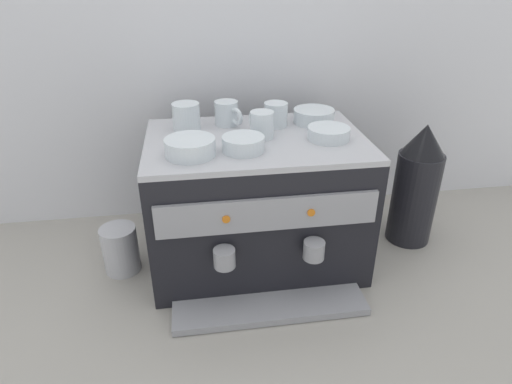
{
  "coord_description": "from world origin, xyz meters",
  "views": [
    {
      "loc": [
        -0.17,
        -1.13,
        0.84
      ],
      "look_at": [
        0.0,
        0.0,
        0.23
      ],
      "focal_mm": 30.69,
      "sensor_mm": 36.0,
      "label": 1
    }
  ],
  "objects_px": {
    "ceramic_bowl_1": "(243,144)",
    "coffee_grinder": "(416,186)",
    "ceramic_cup_1": "(227,113)",
    "ceramic_bowl_2": "(329,133)",
    "ceramic_bowl_3": "(314,116)",
    "milk_pitcher": "(120,249)",
    "ceramic_cup_0": "(261,124)",
    "ceramic_bowl_0": "(190,147)",
    "ceramic_cup_2": "(186,116)",
    "espresso_machine": "(256,202)",
    "ceramic_cup_3": "(275,114)"
  },
  "relations": [
    {
      "from": "espresso_machine",
      "to": "milk_pitcher",
      "type": "height_order",
      "value": "espresso_machine"
    },
    {
      "from": "ceramic_cup_2",
      "to": "milk_pitcher",
      "type": "bearing_deg",
      "value": -153.68
    },
    {
      "from": "ceramic_bowl_3",
      "to": "milk_pitcher",
      "type": "xyz_separation_m",
      "value": [
        -0.6,
        -0.11,
        -0.35
      ]
    },
    {
      "from": "ceramic_cup_3",
      "to": "ceramic_bowl_0",
      "type": "bearing_deg",
      "value": -143.24
    },
    {
      "from": "espresso_machine",
      "to": "ceramic_bowl_1",
      "type": "bearing_deg",
      "value": -119.44
    },
    {
      "from": "ceramic_cup_0",
      "to": "ceramic_cup_3",
      "type": "distance_m",
      "value": 0.11
    },
    {
      "from": "milk_pitcher",
      "to": "ceramic_bowl_2",
      "type": "bearing_deg",
      "value": -2.49
    },
    {
      "from": "ceramic_cup_2",
      "to": "ceramic_bowl_3",
      "type": "bearing_deg",
      "value": 0.62
    },
    {
      "from": "espresso_machine",
      "to": "ceramic_cup_3",
      "type": "xyz_separation_m",
      "value": [
        0.07,
        0.1,
        0.24
      ]
    },
    {
      "from": "ceramic_cup_2",
      "to": "ceramic_bowl_1",
      "type": "relative_size",
      "value": 1.1
    },
    {
      "from": "ceramic_bowl_1",
      "to": "ceramic_bowl_2",
      "type": "bearing_deg",
      "value": 11.59
    },
    {
      "from": "ceramic_cup_0",
      "to": "ceramic_bowl_0",
      "type": "bearing_deg",
      "value": -153.34
    },
    {
      "from": "espresso_machine",
      "to": "ceramic_cup_1",
      "type": "height_order",
      "value": "ceramic_cup_1"
    },
    {
      "from": "ceramic_cup_3",
      "to": "ceramic_bowl_2",
      "type": "xyz_separation_m",
      "value": [
        0.12,
        -0.13,
        -0.02
      ]
    },
    {
      "from": "ceramic_cup_3",
      "to": "ceramic_cup_0",
      "type": "bearing_deg",
      "value": -122.09
    },
    {
      "from": "ceramic_cup_3",
      "to": "ceramic_bowl_0",
      "type": "xyz_separation_m",
      "value": [
        -0.25,
        -0.19,
        -0.01
      ]
    },
    {
      "from": "ceramic_cup_1",
      "to": "espresso_machine",
      "type": "bearing_deg",
      "value": -61.69
    },
    {
      "from": "ceramic_cup_0",
      "to": "coffee_grinder",
      "type": "relative_size",
      "value": 0.26
    },
    {
      "from": "ceramic_bowl_3",
      "to": "milk_pitcher",
      "type": "distance_m",
      "value": 0.71
    },
    {
      "from": "ceramic_bowl_3",
      "to": "milk_pitcher",
      "type": "bearing_deg",
      "value": -169.26
    },
    {
      "from": "ceramic_bowl_3",
      "to": "ceramic_cup_2",
      "type": "bearing_deg",
      "value": -179.38
    },
    {
      "from": "milk_pitcher",
      "to": "ceramic_bowl_0",
      "type": "bearing_deg",
      "value": -20.35
    },
    {
      "from": "ceramic_cup_1",
      "to": "ceramic_cup_3",
      "type": "relative_size",
      "value": 0.93
    },
    {
      "from": "ceramic_bowl_1",
      "to": "ceramic_bowl_2",
      "type": "relative_size",
      "value": 0.94
    },
    {
      "from": "ceramic_cup_2",
      "to": "ceramic_bowl_2",
      "type": "xyz_separation_m",
      "value": [
        0.38,
        -0.14,
        -0.02
      ]
    },
    {
      "from": "ceramic_bowl_2",
      "to": "ceramic_bowl_3",
      "type": "distance_m",
      "value": 0.14
    },
    {
      "from": "ceramic_cup_1",
      "to": "coffee_grinder",
      "type": "relative_size",
      "value": 0.25
    },
    {
      "from": "ceramic_bowl_0",
      "to": "ceramic_bowl_2",
      "type": "relative_size",
      "value": 1.1
    },
    {
      "from": "ceramic_bowl_1",
      "to": "coffee_grinder",
      "type": "xyz_separation_m",
      "value": [
        0.57,
        0.11,
        -0.22
      ]
    },
    {
      "from": "ceramic_cup_3",
      "to": "ceramic_bowl_3",
      "type": "height_order",
      "value": "ceramic_cup_3"
    },
    {
      "from": "ceramic_bowl_1",
      "to": "espresso_machine",
      "type": "bearing_deg",
      "value": 60.56
    },
    {
      "from": "ceramic_bowl_2",
      "to": "ceramic_cup_3",
      "type": "bearing_deg",
      "value": 133.28
    },
    {
      "from": "ceramic_bowl_0",
      "to": "ceramic_bowl_1",
      "type": "xyz_separation_m",
      "value": [
        0.14,
        0.01,
        -0.0
      ]
    },
    {
      "from": "ceramic_cup_3",
      "to": "ceramic_bowl_3",
      "type": "relative_size",
      "value": 0.86
    },
    {
      "from": "ceramic_cup_3",
      "to": "ceramic_bowl_2",
      "type": "relative_size",
      "value": 0.91
    },
    {
      "from": "ceramic_bowl_2",
      "to": "coffee_grinder",
      "type": "xyz_separation_m",
      "value": [
        0.33,
        0.06,
        -0.22
      ]
    },
    {
      "from": "ceramic_cup_3",
      "to": "coffee_grinder",
      "type": "distance_m",
      "value": 0.51
    },
    {
      "from": "ceramic_bowl_0",
      "to": "milk_pitcher",
      "type": "relative_size",
      "value": 0.88
    },
    {
      "from": "ceramic_cup_0",
      "to": "ceramic_cup_3",
      "type": "relative_size",
      "value": 0.97
    },
    {
      "from": "ceramic_cup_1",
      "to": "ceramic_cup_3",
      "type": "distance_m",
      "value": 0.14
    },
    {
      "from": "ceramic_cup_1",
      "to": "ceramic_bowl_2",
      "type": "bearing_deg",
      "value": -30.95
    },
    {
      "from": "ceramic_cup_0",
      "to": "ceramic_bowl_2",
      "type": "relative_size",
      "value": 0.88
    },
    {
      "from": "ceramic_cup_1",
      "to": "ceramic_bowl_3",
      "type": "relative_size",
      "value": 0.8
    },
    {
      "from": "ceramic_cup_0",
      "to": "ceramic_bowl_1",
      "type": "xyz_separation_m",
      "value": [
        -0.06,
        -0.09,
        -0.02
      ]
    },
    {
      "from": "ceramic_cup_0",
      "to": "ceramic_bowl_1",
      "type": "relative_size",
      "value": 0.94
    },
    {
      "from": "ceramic_cup_2",
      "to": "ceramic_cup_3",
      "type": "relative_size",
      "value": 1.14
    },
    {
      "from": "ceramic_cup_2",
      "to": "ceramic_bowl_0",
      "type": "xyz_separation_m",
      "value": [
        0.01,
        -0.2,
        -0.02
      ]
    },
    {
      "from": "espresso_machine",
      "to": "ceramic_cup_2",
      "type": "bearing_deg",
      "value": 150.94
    },
    {
      "from": "ceramic_cup_1",
      "to": "ceramic_bowl_2",
      "type": "relative_size",
      "value": 0.85
    },
    {
      "from": "ceramic_bowl_0",
      "to": "ceramic_bowl_1",
      "type": "distance_m",
      "value": 0.14
    }
  ]
}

